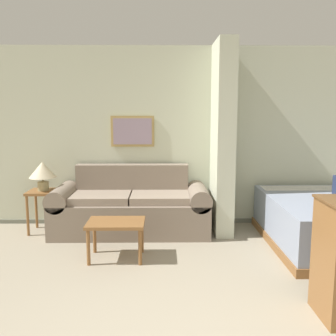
{
  "coord_description": "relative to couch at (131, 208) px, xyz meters",
  "views": [
    {
      "loc": [
        -0.38,
        -1.96,
        1.66
      ],
      "look_at": [
        -0.32,
        2.12,
        1.05
      ],
      "focal_mm": 40.0,
      "sensor_mm": 36.0,
      "label": 1
    }
  ],
  "objects": [
    {
      "name": "couch",
      "position": [
        0.0,
        0.0,
        0.0
      ],
      "size": [
        2.16,
        0.84,
        0.91
      ],
      "color": "gray",
      "rests_on": "ground_plane"
    },
    {
      "name": "table_lamp",
      "position": [
        -1.21,
        0.02,
        0.52
      ],
      "size": [
        0.37,
        0.37,
        0.4
      ],
      "color": "tan",
      "rests_on": "side_table"
    },
    {
      "name": "coffee_table",
      "position": [
        -0.09,
        -0.97,
        0.04
      ],
      "size": [
        0.64,
        0.46,
        0.44
      ],
      "color": "brown",
      "rests_on": "ground_plane"
    },
    {
      "name": "wall_partition_pillar",
      "position": [
        1.26,
        0.05,
        0.96
      ],
      "size": [
        0.24,
        0.75,
        2.6
      ],
      "color": "beige",
      "rests_on": "ground_plane"
    },
    {
      "name": "bed",
      "position": [
        2.59,
        -0.57,
        -0.04
      ],
      "size": [
        1.62,
        1.9,
        0.59
      ],
      "color": "brown",
      "rests_on": "ground_plane"
    },
    {
      "name": "side_table",
      "position": [
        -1.21,
        0.02,
        0.13
      ],
      "size": [
        0.41,
        0.41,
        0.59
      ],
      "color": "brown",
      "rests_on": "ground_plane"
    },
    {
      "name": "wall_back",
      "position": [
        0.82,
        0.48,
        0.95
      ],
      "size": [
        7.42,
        0.16,
        2.6
      ],
      "color": "beige",
      "rests_on": "ground_plane"
    }
  ]
}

